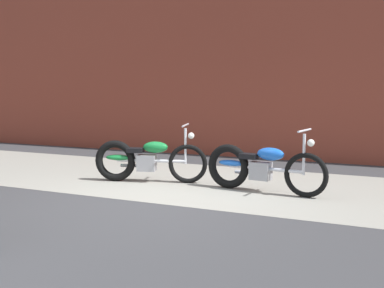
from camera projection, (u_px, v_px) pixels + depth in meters
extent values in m
plane|color=#38383A|center=(146.00, 203.00, 6.70)|extent=(80.00, 80.00, 0.00)
cube|color=gray|center=(196.00, 181.00, 8.28)|extent=(36.00, 3.50, 0.01)
cube|color=brown|center=(256.00, 24.00, 11.04)|extent=(36.00, 0.50, 6.33)
torus|color=black|center=(188.00, 164.00, 8.07)|extent=(0.68, 0.27, 0.68)
torus|color=black|center=(115.00, 161.00, 8.26)|extent=(0.74, 0.33, 0.73)
cylinder|color=silver|center=(151.00, 161.00, 8.16)|extent=(1.20, 0.40, 0.06)
cube|color=#99999E|center=(147.00, 163.00, 8.18)|extent=(0.37, 0.30, 0.28)
ellipsoid|color=#197A38|center=(155.00, 147.00, 8.12)|extent=(0.48, 0.30, 0.20)
ellipsoid|color=#197A38|center=(118.00, 157.00, 8.25)|extent=(0.47, 0.29, 0.10)
cube|color=black|center=(135.00, 150.00, 8.18)|extent=(0.32, 0.27, 0.08)
cylinder|color=silver|center=(185.00, 146.00, 8.04)|extent=(0.05, 0.05, 0.62)
cylinder|color=silver|center=(185.00, 125.00, 8.00)|extent=(0.19, 0.57, 0.03)
sphere|color=white|center=(191.00, 136.00, 8.01)|extent=(0.11, 0.11, 0.11)
cylinder|color=silver|center=(136.00, 166.00, 8.37)|extent=(0.55, 0.21, 0.06)
torus|color=black|center=(306.00, 175.00, 6.98)|extent=(0.68, 0.16, 0.68)
torus|color=black|center=(228.00, 166.00, 7.65)|extent=(0.74, 0.21, 0.73)
cylinder|color=silver|center=(265.00, 169.00, 7.31)|extent=(1.23, 0.20, 0.06)
cube|color=#99999E|center=(261.00, 171.00, 7.36)|extent=(0.34, 0.26, 0.28)
ellipsoid|color=blue|center=(270.00, 154.00, 7.24)|extent=(0.46, 0.24, 0.20)
ellipsoid|color=blue|center=(231.00, 163.00, 7.62)|extent=(0.46, 0.23, 0.10)
cube|color=black|center=(249.00, 156.00, 7.44)|extent=(0.30, 0.23, 0.08)
cylinder|color=silver|center=(304.00, 154.00, 6.97)|extent=(0.05, 0.05, 0.62)
cylinder|color=silver|center=(305.00, 130.00, 6.93)|extent=(0.10, 0.58, 0.03)
sphere|color=white|center=(311.00, 143.00, 6.90)|extent=(0.11, 0.11, 0.11)
cylinder|color=silver|center=(250.00, 173.00, 7.62)|extent=(0.55, 0.12, 0.06)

